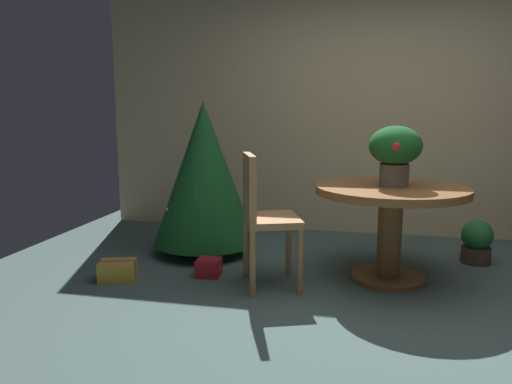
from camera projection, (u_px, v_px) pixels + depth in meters
The scene contains 9 objects.
ground_plane at pixel (390, 315), 3.14m from camera, with size 6.60×6.60×0.00m, color #4C6660.
back_wall_panel at pixel (385, 110), 5.05m from camera, with size 6.00×0.10×2.60m, color beige.
round_dining_table at pixel (391, 209), 3.70m from camera, with size 1.14×1.14×0.73m.
flower_vase at pixel (395, 150), 3.63m from camera, with size 0.39×0.40×0.45m.
wooden_chair_left at pixel (262, 211), 3.57m from camera, with size 0.52×0.56×0.99m.
holiday_tree at pixel (204, 173), 4.41m from camera, with size 0.93×0.93×1.38m.
gift_box_gold at pixel (118, 270), 3.78m from camera, with size 0.32×0.27×0.15m.
gift_box_red at pixel (209, 267), 3.88m from camera, with size 0.19×0.18×0.14m.
potted_plant at pixel (477, 242), 4.19m from camera, with size 0.26×0.26×0.37m.
Camera 1 is at (-0.21, -3.09, 1.30)m, focal length 34.40 mm.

